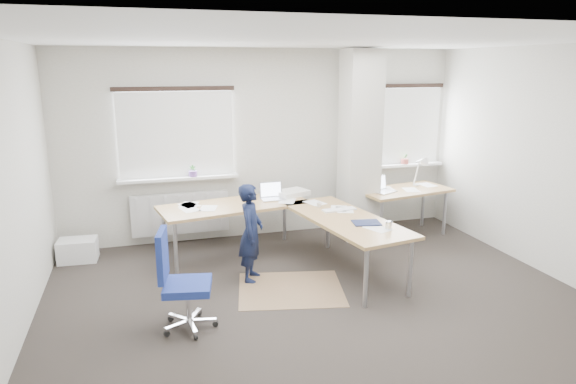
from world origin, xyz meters
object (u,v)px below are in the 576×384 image
object	(u,v)px
task_chair	(184,302)
person	(251,233)
desk_main	(290,213)
desk_side	(404,192)

from	to	relation	value
task_chair	person	distance (m)	1.38
desk_main	desk_side	distance (m)	2.07
desk_main	person	distance (m)	0.72
desk_side	task_chair	bearing A→B (deg)	-160.43
desk_side	desk_main	bearing A→B (deg)	-173.32
desk_main	task_chair	world-z (taller)	task_chair
desk_main	desk_side	size ratio (longest dim) A/B	1.88
task_chair	desk_main	bearing A→B (deg)	53.71
desk_main	desk_side	world-z (taller)	desk_side
desk_main	person	size ratio (longest dim) A/B	2.35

